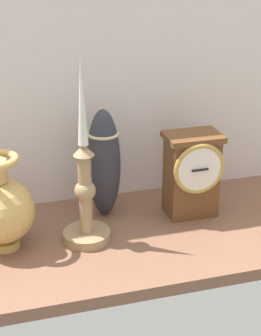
{
  "coord_description": "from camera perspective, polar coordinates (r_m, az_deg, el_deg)",
  "views": [
    {
      "loc": [
        -25.28,
        -86.99,
        54.09
      ],
      "look_at": [
        -0.73,
        0.0,
        14.0
      ],
      "focal_mm": 56.92,
      "sensor_mm": 36.0,
      "label": 1
    }
  ],
  "objects": [
    {
      "name": "ground_plane",
      "position": [
        1.06,
        0.38,
        -7.48
      ],
      "size": [
        100.0,
        36.0,
        2.4
      ],
      "primitive_type": "cube",
      "color": "brown"
    },
    {
      "name": "back_wall",
      "position": [
        1.11,
        -2.3,
        12.64
      ],
      "size": [
        120.0,
        2.0,
        65.0
      ],
      "primitive_type": "cube",
      "color": "silver",
      "rests_on": "ground_plane"
    },
    {
      "name": "mantel_clock",
      "position": [
        1.09,
        6.61,
        -0.57
      ],
      "size": [
        11.19,
        8.56,
        17.58
      ],
      "color": "brown",
      "rests_on": "ground_plane"
    },
    {
      "name": "candlestick_tall_left",
      "position": [
        0.99,
        -4.9,
        -2.76
      ],
      "size": [
        9.09,
        9.09,
        35.47
      ],
      "color": "#A0825A",
      "rests_on": "ground_plane"
    },
    {
      "name": "brass_vase_bulbous",
      "position": [
        1.0,
        -13.61,
        -4.26
      ],
      "size": [
        11.99,
        11.99,
        18.46
      ],
      "color": "tan",
      "rests_on": "ground_plane"
    },
    {
      "name": "tall_ceramic_vase",
      "position": [
        1.07,
        -2.88,
        0.53
      ],
      "size": [
        6.8,
        6.8,
        22.91
      ],
      "color": "#2E2F39",
      "rests_on": "ground_plane"
    }
  ]
}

